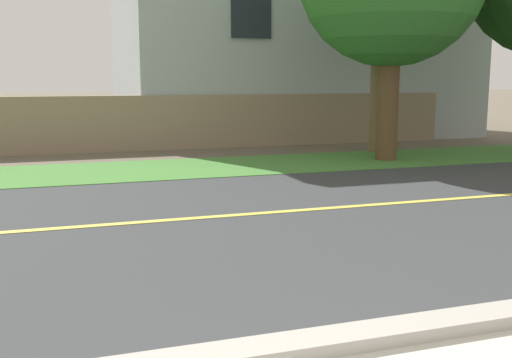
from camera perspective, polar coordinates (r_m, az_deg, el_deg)
ground_plane at (r=9.49m, az=-10.90°, el=-1.95°), size 140.00×140.00×0.00m
curb_edge at (r=4.19m, az=0.34°, el=-15.86°), size 44.00×0.30×0.11m
street_asphalt at (r=8.04m, az=-9.41°, el=-3.93°), size 52.00×8.00×0.01m
road_centre_line at (r=8.04m, az=-9.41°, el=-3.90°), size 48.00×0.14×0.01m
far_verge_grass at (r=12.44m, az=-12.84°, el=0.70°), size 48.00×2.80×0.02m
garden_wall at (r=16.33m, az=-3.15°, el=5.40°), size 13.00×0.36×1.40m
house_across_street at (r=20.42m, az=3.19°, el=14.18°), size 11.50×6.91×6.99m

